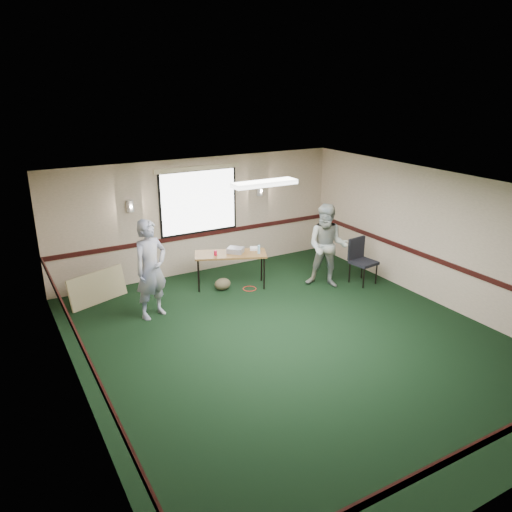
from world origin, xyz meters
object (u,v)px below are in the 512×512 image
folding_table (231,256)px  projector (235,250)px  person_left (151,269)px  conference_chair (360,257)px  person_right (327,246)px

folding_table → projector: projector is taller
folding_table → person_left: 2.07m
projector → person_left: (-2.09, -0.57, 0.14)m
conference_chair → person_right: bearing=159.1°
conference_chair → person_left: bearing=164.6°
folding_table → person_right: size_ratio=0.90×
conference_chair → person_left: 4.68m
folding_table → projector: 0.16m
person_right → projector: bearing=-167.0°
projector → person_right: bearing=14.3°
folding_table → person_left: person_left is taller
folding_table → conference_chair: 2.91m
conference_chair → person_left: person_left is taller
projector → person_left: bearing=-120.3°
person_right → person_left: bearing=-143.4°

